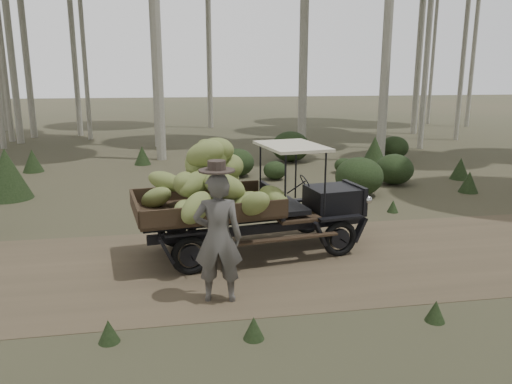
% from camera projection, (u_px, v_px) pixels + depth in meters
% --- Properties ---
extents(ground, '(120.00, 120.00, 0.00)m').
position_uv_depth(ground, '(240.00, 264.00, 8.71)').
color(ground, '#473D2B').
rests_on(ground, ground).
extents(dirt_track, '(70.00, 4.00, 0.01)m').
position_uv_depth(dirt_track, '(240.00, 264.00, 8.71)').
color(dirt_track, brown).
rests_on(dirt_track, ground).
extents(banana_truck, '(4.49, 2.44, 2.23)m').
position_uv_depth(banana_truck, '(233.00, 186.00, 8.85)').
color(banana_truck, black).
rests_on(banana_truck, ground).
extents(farmer, '(0.76, 0.58, 2.09)m').
position_uv_depth(farmer, '(218.00, 236.00, 7.13)').
color(farmer, '#504C49').
rests_on(farmer, ground).
extents(undergrowth, '(22.20, 22.30, 1.37)m').
position_uv_depth(undergrowth, '(200.00, 207.00, 10.36)').
color(undergrowth, '#233319').
rests_on(undergrowth, ground).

